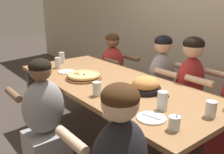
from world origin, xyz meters
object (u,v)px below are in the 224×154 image
drinking_glass_f (58,63)px  diner_far_left (113,75)px  skillet_bowl (146,85)px  drinking_glass_c (97,90)px  drinking_glass_d (211,110)px  pizza_board_main (84,76)px  drinking_glass_e (62,58)px  diner_far_center (161,89)px  cocktail_glass_blue (174,124)px  diner_far_midright (189,97)px  empty_plate_b (151,118)px  drinking_glass_b (162,101)px  empty_plate_a (67,72)px  diner_near_center (45,127)px

drinking_glass_f → diner_far_left: 0.93m
skillet_bowl → drinking_glass_f: bearing=-169.0°
drinking_glass_c → drinking_glass_f: (-1.00, 0.15, 0.00)m
drinking_glass_d → drinking_glass_f: drinking_glass_f is taller
pizza_board_main → diner_far_left: diner_far_left is taller
drinking_glass_e → diner_far_center: (1.02, 0.72, -0.29)m
drinking_glass_c → drinking_glass_e: drinking_glass_e is taller
cocktail_glass_blue → drinking_glass_c: bearing=-176.9°
drinking_glass_d → diner_far_midright: (-0.59, 0.63, -0.26)m
diner_far_left → drinking_glass_f: bearing=3.8°
pizza_board_main → empty_plate_b: pizza_board_main is taller
pizza_board_main → empty_plate_b: size_ratio=1.82×
cocktail_glass_blue → diner_far_midright: (-0.55, 0.97, -0.25)m
pizza_board_main → cocktail_glass_blue: bearing=-5.4°
drinking_glass_d → diner_far_midright: bearing=133.2°
drinking_glass_b → drinking_glass_c: (-0.53, -0.20, -0.02)m
diner_far_left → skillet_bowl: bearing=63.0°
drinking_glass_d → drinking_glass_e: size_ratio=0.83×
drinking_glass_e → diner_far_center: diner_far_center is taller
pizza_board_main → diner_far_midright: bearing=51.9°
skillet_bowl → diner_far_midright: size_ratio=0.33×
cocktail_glass_blue → diner_far_center: 1.37m
empty_plate_a → diner_near_center: bearing=-44.2°
diner_far_center → diner_near_center: 1.40m
drinking_glass_d → diner_near_center: diner_near_center is taller
skillet_bowl → pizza_board_main: bearing=-161.2°
empty_plate_a → drinking_glass_d: (1.58, 0.25, 0.04)m
diner_far_midright → drinking_glass_e: bearing=-62.8°
diner_far_midright → drinking_glass_b: bearing=21.2°
pizza_board_main → drinking_glass_d: (1.26, 0.23, 0.02)m
cocktail_glass_blue → diner_far_left: diner_far_left is taller
drinking_glass_b → diner_far_midright: diner_far_midright is taller
empty_plate_b → drinking_glass_e: (-1.76, 0.26, 0.05)m
empty_plate_b → drinking_glass_b: size_ratio=1.42×
skillet_bowl → cocktail_glass_blue: bearing=-30.5°
drinking_glass_e → diner_far_midright: diner_far_midright is taller
diner_far_midright → drinking_glass_d: bearing=43.2°
empty_plate_b → diner_near_center: (-0.82, -0.42, -0.28)m
skillet_bowl → drinking_glass_e: (-1.38, -0.08, -0.00)m
pizza_board_main → drinking_glass_b: (0.99, 0.05, 0.04)m
diner_far_left → drinking_glass_b: bearing=62.9°
diner_far_left → diner_far_midright: (1.27, 0.00, 0.06)m
pizza_board_main → skillet_bowl: size_ratio=0.94×
skillet_bowl → diner_far_midright: diner_far_midright is taller
skillet_bowl → diner_near_center: 0.93m
diner_far_left → diner_far_center: bearing=90.0°
drinking_glass_f → diner_far_center: size_ratio=0.11×
diner_far_left → diner_near_center: 1.61m
diner_far_midright → diner_near_center: diner_far_midright is taller
drinking_glass_b → drinking_glass_e: size_ratio=1.06×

